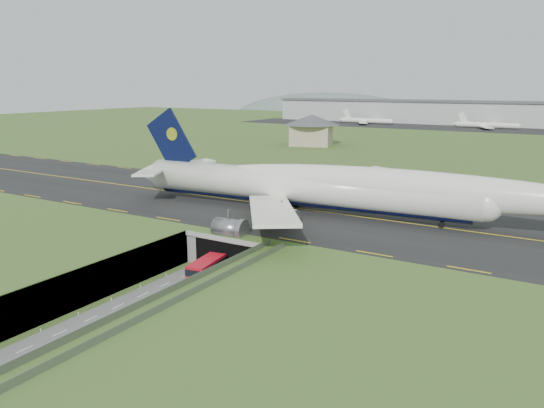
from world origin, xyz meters
The scene contains 10 objects.
ground centered at (0.00, 0.00, 0.00)m, with size 900.00×900.00×0.00m, color #445E25.
airfield_deck centered at (0.00, 0.00, 3.00)m, with size 800.00×800.00×6.00m, color gray.
trench_road centered at (0.00, -7.50, 0.10)m, with size 12.00×75.00×0.20m, color slate.
taxiway centered at (0.00, 33.00, 6.09)m, with size 800.00×44.00×0.18m, color black.
tunnel_portal centered at (0.00, 16.71, 3.33)m, with size 17.00×22.30×6.00m.
guideway centered at (11.00, -19.11, 5.32)m, with size 3.00×53.00×7.05m.
jumbo_jet centered at (10.06, 31.31, 11.72)m, with size 101.72×63.96×21.22m.
shuttle_tram centered at (0.72, 2.43, 1.86)m, with size 4.47×8.81×3.41m.
service_building centered at (-50.91, 142.06, 13.79)m, with size 30.08×30.08×13.14m.
cargo_terminal centered at (0.02, 299.41, 13.96)m, with size 320.00×67.00×15.60m.
Camera 1 is at (52.77, -62.97, 31.68)m, focal length 35.00 mm.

